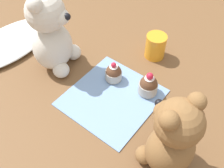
{
  "coord_description": "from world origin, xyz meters",
  "views": [
    {
      "loc": [
        -0.34,
        -0.27,
        0.55
      ],
      "look_at": [
        0.0,
        0.0,
        0.06
      ],
      "focal_mm": 42.0,
      "sensor_mm": 36.0,
      "label": 1
    }
  ],
  "objects_px": {
    "teddy_bear_tan": "(172,138)",
    "juice_glass": "(155,46)",
    "cupcake_near_tan_bear": "(148,85)",
    "cupcake_near_cream_bear": "(114,73)",
    "teddy_bear_cream": "(52,34)"
  },
  "relations": [
    {
      "from": "teddy_bear_tan",
      "to": "juice_glass",
      "type": "relative_size",
      "value": 2.84
    },
    {
      "from": "teddy_bear_cream",
      "to": "cupcake_near_tan_bear",
      "type": "height_order",
      "value": "teddy_bear_cream"
    },
    {
      "from": "juice_glass",
      "to": "teddy_bear_tan",
      "type": "bearing_deg",
      "value": -143.78
    },
    {
      "from": "teddy_bear_cream",
      "to": "juice_glass",
      "type": "distance_m",
      "value": 0.3
    },
    {
      "from": "teddy_bear_tan",
      "to": "cupcake_near_tan_bear",
      "type": "bearing_deg",
      "value": -119.36
    },
    {
      "from": "teddy_bear_cream",
      "to": "teddy_bear_tan",
      "type": "relative_size",
      "value": 1.12
    },
    {
      "from": "teddy_bear_tan",
      "to": "juice_glass",
      "type": "distance_m",
      "value": 0.35
    },
    {
      "from": "cupcake_near_tan_bear",
      "to": "juice_glass",
      "type": "xyz_separation_m",
      "value": [
        0.14,
        0.07,
        0.01
      ]
    },
    {
      "from": "cupcake_near_cream_bear",
      "to": "juice_glass",
      "type": "bearing_deg",
      "value": -11.99
    },
    {
      "from": "teddy_bear_tan",
      "to": "teddy_bear_cream",
      "type": "bearing_deg",
      "value": -83.47
    },
    {
      "from": "teddy_bear_cream",
      "to": "teddy_bear_tan",
      "type": "xyz_separation_m",
      "value": [
        -0.07,
        -0.41,
        -0.01
      ]
    },
    {
      "from": "cupcake_near_tan_bear",
      "to": "cupcake_near_cream_bear",
      "type": "bearing_deg",
      "value": 100.01
    },
    {
      "from": "juice_glass",
      "to": "cupcake_near_cream_bear",
      "type": "bearing_deg",
      "value": 168.01
    },
    {
      "from": "cupcake_near_cream_bear",
      "to": "juice_glass",
      "type": "xyz_separation_m",
      "value": [
        0.16,
        -0.03,
        0.01
      ]
    },
    {
      "from": "teddy_bear_cream",
      "to": "teddy_bear_tan",
      "type": "height_order",
      "value": "teddy_bear_cream"
    }
  ]
}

